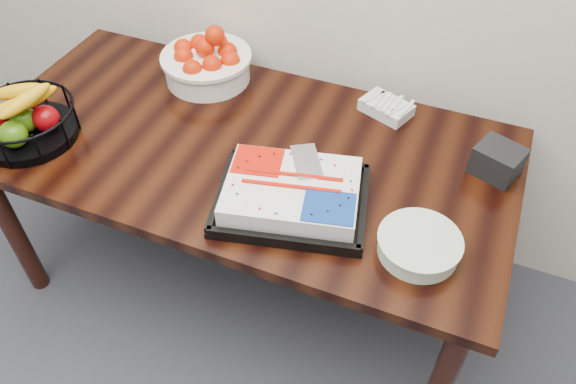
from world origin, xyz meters
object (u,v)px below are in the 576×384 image
at_px(tangerine_bowl, 206,58).
at_px(fruit_basket, 24,119).
at_px(plate_stack, 419,245).
at_px(cake_tray, 292,194).
at_px(napkin_box, 498,161).
at_px(table, 243,163).

relative_size(tangerine_bowl, fruit_basket, 0.99).
bearing_deg(plate_stack, fruit_basket, -179.68).
bearing_deg(tangerine_bowl, cake_tray, -42.11).
distance_m(tangerine_bowl, plate_stack, 1.07).
relative_size(cake_tray, napkin_box, 3.74).
height_order(tangerine_bowl, plate_stack, tangerine_bowl).
distance_m(tangerine_bowl, fruit_basket, 0.67).
distance_m(plate_stack, napkin_box, 0.44).
relative_size(table, fruit_basket, 5.28).
distance_m(table, napkin_box, 0.83).
height_order(fruit_basket, napkin_box, fruit_basket).
bearing_deg(fruit_basket, cake_tray, 2.76).
xyz_separation_m(table, plate_stack, (0.65, -0.23, 0.11)).
distance_m(tangerine_bowl, napkin_box, 1.09).
bearing_deg(table, napkin_box, 12.67).
height_order(fruit_basket, plate_stack, fruit_basket).
relative_size(cake_tray, plate_stack, 2.20).
xyz_separation_m(table, fruit_basket, (-0.68, -0.24, 0.16)).
bearing_deg(plate_stack, tangerine_bowl, 150.52).
distance_m(cake_tray, tangerine_bowl, 0.73).
distance_m(table, plate_stack, 0.70).
xyz_separation_m(fruit_basket, napkin_box, (1.48, 0.42, -0.03)).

